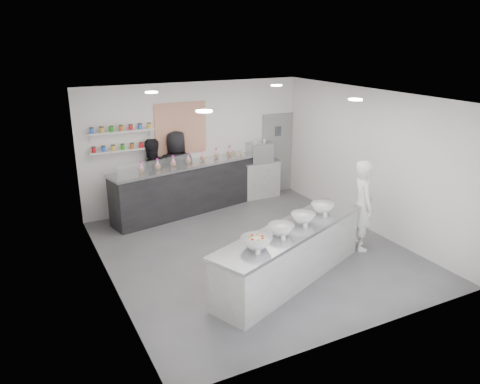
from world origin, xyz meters
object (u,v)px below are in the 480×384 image
(espresso_machine, at_px, (260,152))
(woman_prep, at_px, (363,205))
(staff_right, at_px, (177,171))
(back_bar, at_px, (189,188))
(prep_counter, at_px, (291,254))
(staff_left, at_px, (152,177))
(espresso_ledge, at_px, (255,180))

(espresso_machine, height_order, woman_prep, woman_prep)
(woman_prep, height_order, staff_right, staff_right)
(back_bar, bearing_deg, prep_counter, -96.00)
(back_bar, bearing_deg, staff_left, 151.62)
(staff_left, bearing_deg, espresso_machine, 175.74)
(espresso_ledge, relative_size, staff_left, 0.72)
(espresso_ledge, bearing_deg, prep_counter, -110.55)
(woman_prep, distance_m, staff_right, 4.41)
(back_bar, relative_size, staff_right, 1.99)
(staff_left, bearing_deg, back_bar, 160.25)
(woman_prep, bearing_deg, prep_counter, 125.36)
(prep_counter, distance_m, staff_right, 4.17)
(espresso_machine, relative_size, staff_left, 0.33)
(staff_right, bearing_deg, espresso_ledge, -165.34)
(woman_prep, bearing_deg, staff_left, 62.54)
(espresso_machine, xyz_separation_m, staff_right, (-2.19, 0.07, -0.23))
(espresso_machine, bearing_deg, staff_left, 178.58)
(staff_left, distance_m, staff_right, 0.64)
(espresso_machine, xyz_separation_m, staff_left, (-2.82, 0.07, -0.29))
(prep_counter, xyz_separation_m, staff_right, (-0.56, 4.10, 0.49))
(staff_left, bearing_deg, staff_right, 177.16)
(staff_left, xyz_separation_m, staff_right, (0.63, 0.00, 0.06))
(prep_counter, height_order, espresso_ledge, espresso_ledge)
(espresso_machine, height_order, staff_left, staff_left)
(prep_counter, height_order, staff_right, staff_right)
(back_bar, height_order, espresso_machine, espresso_machine)
(prep_counter, distance_m, woman_prep, 2.00)
(espresso_ledge, xyz_separation_m, woman_prep, (0.40, -3.59, 0.41))
(espresso_machine, distance_m, staff_left, 2.84)
(espresso_machine, distance_m, woman_prep, 3.61)
(prep_counter, height_order, woman_prep, woman_prep)
(prep_counter, xyz_separation_m, espresso_ledge, (1.51, 4.03, 0.01))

